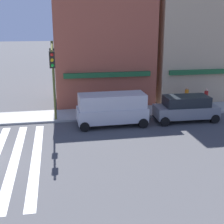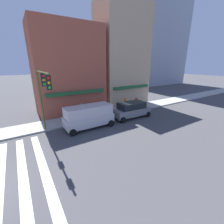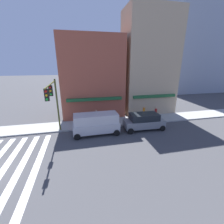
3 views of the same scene
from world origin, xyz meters
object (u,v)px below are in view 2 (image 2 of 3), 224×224
(pedestrian_red_jacket, at_px, (136,102))
(pedestrian_blue_shirt, at_px, (82,110))
(suv_grey, at_px, (131,109))
(pedestrian_orange_vest, at_px, (125,102))
(traffic_signal, at_px, (43,90))
(van_silver, at_px, (89,116))

(pedestrian_red_jacket, distance_m, pedestrian_blue_shirt, 8.05)
(suv_grey, xyz_separation_m, pedestrian_orange_vest, (1.37, 3.09, 0.04))
(suv_grey, relative_size, pedestrian_red_jacket, 2.68)
(pedestrian_red_jacket, relative_size, pedestrian_orange_vest, 1.00)
(traffic_signal, relative_size, pedestrian_red_jacket, 3.38)
(traffic_signal, xyz_separation_m, suv_grey, (9.70, 0.38, -3.34))
(pedestrian_red_jacket, bearing_deg, van_silver, 153.17)
(pedestrian_blue_shirt, bearing_deg, suv_grey, 94.56)
(pedestrian_orange_vest, bearing_deg, pedestrian_blue_shirt, -123.09)
(traffic_signal, bearing_deg, pedestrian_blue_shirt, 36.15)
(van_silver, relative_size, suv_grey, 1.06)
(traffic_signal, height_order, van_silver, traffic_signal)
(van_silver, bearing_deg, pedestrian_orange_vest, 22.76)
(suv_grey, bearing_deg, pedestrian_red_jacket, 40.83)
(traffic_signal, xyz_separation_m, pedestrian_orange_vest, (11.07, 3.47, -3.30))
(traffic_signal, relative_size, pedestrian_orange_vest, 3.38)
(pedestrian_red_jacket, bearing_deg, pedestrian_blue_shirt, 133.99)
(pedestrian_orange_vest, bearing_deg, pedestrian_red_jacket, 23.14)
(suv_grey, distance_m, pedestrian_red_jacket, 3.54)
(pedestrian_red_jacket, height_order, pedestrian_blue_shirt, same)
(traffic_signal, height_order, pedestrian_orange_vest, traffic_signal)
(traffic_signal, height_order, pedestrian_red_jacket, traffic_signal)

